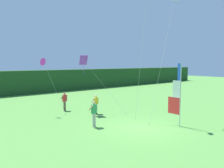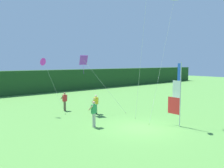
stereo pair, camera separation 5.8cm
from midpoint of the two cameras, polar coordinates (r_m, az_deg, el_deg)
The scene contains 8 objects.
ground_plane at distance 15.96m, azimuth 7.23°, elevation -10.78°, with size 120.00×120.00×0.00m, color #518E3D.
distant_treeline at distance 34.95m, azimuth -20.85°, elevation 0.43°, with size 80.00×2.40×3.31m, color #1E421E.
banner_flag at distance 16.59m, azimuth 15.85°, elevation -2.77°, with size 0.06×1.03×4.46m.
person_near_banner at distance 19.87m, azimuth -3.93°, elevation -4.92°, with size 0.55×0.48×1.66m.
person_mid_field at distance 21.55m, azimuth -11.61°, elevation -4.14°, with size 0.55×0.48×1.71m.
person_far_left at distance 15.89m, azimuth -4.42°, elevation -7.26°, with size 0.55×0.48×1.79m.
kite_magenta_delta_1 at distance 20.20m, azimuth -16.46°, elevation 5.21°, with size 1.63×1.49×4.81m.
kite_purple_diamond_3 at distance 19.91m, azimuth -6.61°, elevation 5.38°, with size 3.25×2.71×5.04m.
Camera 2 is at (-11.22, -10.45, 4.41)m, focal length 36.81 mm.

